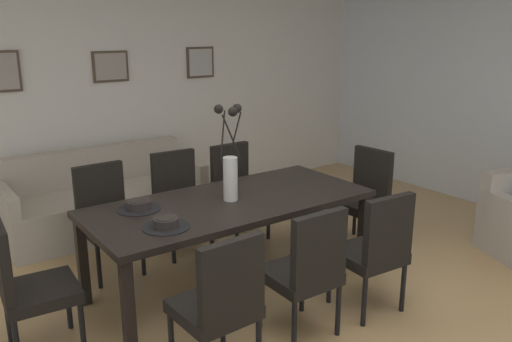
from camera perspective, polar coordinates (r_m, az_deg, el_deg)
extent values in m
plane|color=tan|center=(3.70, 3.62, -17.89)|extent=(9.00, 9.00, 0.00)
cube|color=silver|center=(6.00, -16.46, 7.87)|extent=(9.00, 0.10, 2.60)
cube|color=black|center=(4.05, -2.76, -3.51)|extent=(2.20, 0.98, 0.05)
cube|color=black|center=(5.09, 4.46, -3.92)|extent=(0.07, 0.07, 0.69)
cube|color=black|center=(4.15, -18.34, -9.36)|extent=(0.07, 0.07, 0.69)
cube|color=black|center=(4.52, 11.56, -6.79)|extent=(0.07, 0.07, 0.69)
cube|color=black|center=(3.42, -13.72, -14.58)|extent=(0.07, 0.07, 0.69)
cube|color=black|center=(3.22, -4.62, -14.71)|extent=(0.46, 0.46, 0.08)
cube|color=black|center=(2.95, -2.64, -11.85)|extent=(0.42, 0.08, 0.48)
cylinder|color=black|center=(3.56, -3.65, -15.75)|extent=(0.04, 0.04, 0.38)
cylinder|color=black|center=(3.40, -9.20, -17.65)|extent=(0.04, 0.04, 0.38)
cube|color=black|center=(4.55, -15.56, -5.87)|extent=(0.45, 0.45, 0.08)
cube|color=black|center=(4.64, -16.67, -2.15)|extent=(0.42, 0.07, 0.48)
cylinder|color=black|center=(4.42, -16.72, -9.89)|extent=(0.04, 0.04, 0.38)
cylinder|color=black|center=(4.54, -12.20, -8.83)|extent=(0.04, 0.04, 0.38)
cylinder|color=black|center=(4.75, -18.36, -8.20)|extent=(0.04, 0.04, 0.38)
cylinder|color=black|center=(4.86, -14.12, -7.27)|extent=(0.04, 0.04, 0.38)
cube|color=black|center=(3.60, 4.73, -11.25)|extent=(0.45, 0.45, 0.08)
cube|color=black|center=(3.35, 6.91, -8.45)|extent=(0.42, 0.07, 0.48)
cylinder|color=black|center=(3.94, 5.05, -12.49)|extent=(0.04, 0.04, 0.38)
cylinder|color=black|center=(3.73, 0.41, -14.11)|extent=(0.04, 0.04, 0.38)
cylinder|color=black|center=(3.69, 8.94, -14.67)|extent=(0.04, 0.04, 0.38)
cylinder|color=black|center=(3.48, 4.18, -16.62)|extent=(0.04, 0.04, 0.38)
cube|color=black|center=(4.86, -7.93, -4.05)|extent=(0.47, 0.47, 0.08)
cube|color=black|center=(4.95, -8.96, -0.57)|extent=(0.42, 0.09, 0.48)
cylinder|color=black|center=(4.71, -8.97, -7.75)|extent=(0.04, 0.04, 0.38)
cylinder|color=black|center=(4.86, -4.84, -6.86)|extent=(0.04, 0.04, 0.38)
cylinder|color=black|center=(5.04, -10.72, -6.26)|extent=(0.04, 0.04, 0.38)
cylinder|color=black|center=(5.17, -6.80, -5.48)|extent=(0.04, 0.04, 0.38)
cube|color=black|center=(3.96, 12.02, -8.92)|extent=(0.47, 0.47, 0.08)
cube|color=black|center=(3.74, 14.25, -6.25)|extent=(0.42, 0.09, 0.48)
cylinder|color=black|center=(4.30, 11.96, -10.25)|extent=(0.04, 0.04, 0.38)
cylinder|color=black|center=(4.07, 7.98, -11.60)|extent=(0.04, 0.04, 0.38)
cylinder|color=black|center=(4.07, 15.70, -12.09)|extent=(0.04, 0.04, 0.38)
cylinder|color=black|center=(3.82, 11.70, -13.70)|extent=(0.04, 0.04, 0.38)
cube|color=black|center=(5.12, -1.63, -2.88)|extent=(0.45, 0.45, 0.08)
cube|color=black|center=(5.19, -2.88, 0.38)|extent=(0.42, 0.07, 0.48)
cylinder|color=black|center=(4.95, -2.10, -6.38)|extent=(0.04, 0.04, 0.38)
cylinder|color=black|center=(5.16, 1.35, -5.42)|extent=(0.04, 0.04, 0.38)
cylinder|color=black|center=(5.24, -4.52, -5.13)|extent=(0.04, 0.04, 0.38)
cylinder|color=black|center=(5.44, -1.16, -4.29)|extent=(0.04, 0.04, 0.38)
cube|color=black|center=(3.64, -22.37, -12.08)|extent=(0.47, 0.47, 0.08)
cube|color=black|center=(3.52, -25.87, -8.81)|extent=(0.09, 0.42, 0.48)
cylinder|color=black|center=(3.62, -18.36, -16.06)|extent=(0.04, 0.04, 0.38)
cylinder|color=black|center=(3.94, -19.74, -13.40)|extent=(0.04, 0.04, 0.38)
cylinder|color=black|center=(3.90, -25.34, -14.36)|extent=(0.04, 0.04, 0.38)
cube|color=black|center=(5.03, 11.05, -3.50)|extent=(0.46, 0.46, 0.08)
cube|color=black|center=(5.10, 12.58, -0.27)|extent=(0.08, 0.42, 0.48)
cylinder|color=black|center=(5.09, 7.89, -5.88)|extent=(0.04, 0.04, 0.38)
cylinder|color=black|center=(4.86, 11.18, -7.09)|extent=(0.04, 0.04, 0.38)
cylinder|color=black|center=(5.36, 10.68, -4.89)|extent=(0.04, 0.04, 0.38)
cylinder|color=black|center=(5.14, 13.92, -5.98)|extent=(0.04, 0.04, 0.38)
cylinder|color=silver|center=(4.00, -2.80, -0.87)|extent=(0.11, 0.11, 0.34)
cylinder|color=black|center=(3.96, -2.31, 3.92)|extent=(0.05, 0.12, 0.37)
sphere|color=black|center=(3.95, -2.06, 6.83)|extent=(0.07, 0.07, 0.07)
cylinder|color=black|center=(3.94, -3.65, 3.84)|extent=(0.08, 0.05, 0.38)
sphere|color=black|center=(3.92, -4.09, 6.74)|extent=(0.07, 0.07, 0.07)
cylinder|color=black|center=(3.86, -2.63, 3.60)|extent=(0.15, 0.06, 0.36)
sphere|color=black|center=(3.79, -2.54, 6.47)|extent=(0.07, 0.07, 0.07)
cylinder|color=black|center=(3.56, -9.76, -6.01)|extent=(0.32, 0.32, 0.01)
cylinder|color=#2D2826|center=(3.55, -9.79, -5.52)|extent=(0.17, 0.17, 0.06)
cylinder|color=black|center=(3.54, -9.80, -5.29)|extent=(0.13, 0.13, 0.04)
cylinder|color=black|center=(3.94, -12.63, -4.04)|extent=(0.32, 0.32, 0.01)
cylinder|color=#2D2826|center=(3.93, -12.66, -3.58)|extent=(0.17, 0.17, 0.06)
cylinder|color=black|center=(3.92, -12.67, -3.38)|extent=(0.13, 0.13, 0.04)
cube|color=#B2A899|center=(5.61, -15.97, -4.08)|extent=(1.96, 0.84, 0.42)
cube|color=#B2A899|center=(5.81, -17.44, 0.59)|extent=(1.96, 0.16, 0.38)
cube|color=#B2A899|center=(5.88, -7.68, 0.45)|extent=(0.10, 0.84, 0.20)
cube|color=#B2A899|center=(5.30, -25.69, -2.68)|extent=(0.10, 0.84, 0.20)
cube|color=#473828|center=(5.94, -15.55, 10.90)|extent=(0.39, 0.02, 0.33)
cube|color=#9E9389|center=(5.93, -15.50, 10.90)|extent=(0.34, 0.01, 0.28)
cube|color=#473828|center=(6.42, -6.08, 11.68)|extent=(0.36, 0.02, 0.36)
cube|color=#B2B2AD|center=(6.41, -6.02, 11.67)|extent=(0.31, 0.01, 0.31)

